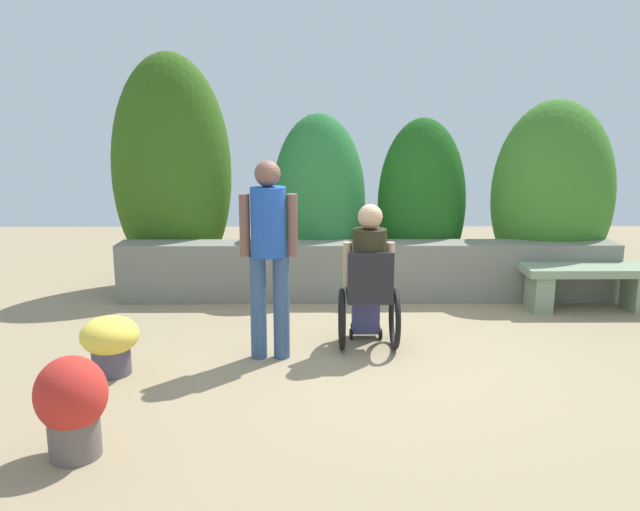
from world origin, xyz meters
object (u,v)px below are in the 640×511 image
Objects in this scene: stone_bench at (589,281)px; flower_pot_purple_near at (72,404)px; person_standing_companion at (269,246)px; person_in_wheelchair at (369,281)px; flower_pot_terracotta_by_wall at (110,341)px.

stone_bench is 5.45m from flower_pot_purple_near.
flower_pot_purple_near is (-1.10, -1.68, -0.65)m from person_standing_companion.
flower_pot_purple_near is at bearing -143.27° from person_in_wheelchair.
person_standing_companion is 1.51m from flower_pot_terracotta_by_wall.
person_standing_companion reaches higher than person_in_wheelchair.
person_in_wheelchair is 2.05× the size of flower_pot_purple_near.
person_in_wheelchair is at bearing -159.53° from stone_bench.
stone_bench is 0.84× the size of person_standing_companion.
person_standing_companion is at bearing 15.96° from flower_pot_terracotta_by_wall.
flower_pot_purple_near reaches higher than stone_bench.
flower_pot_terracotta_by_wall is at bearing -163.46° from stone_bench.
stone_bench is at bearing 34.64° from flower_pot_purple_near.
flower_pot_terracotta_by_wall is (-0.18, 1.31, -0.07)m from flower_pot_purple_near.
stone_bench and flower_pot_terracotta_by_wall have the same top height.
stone_bench is 3.74m from person_standing_companion.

